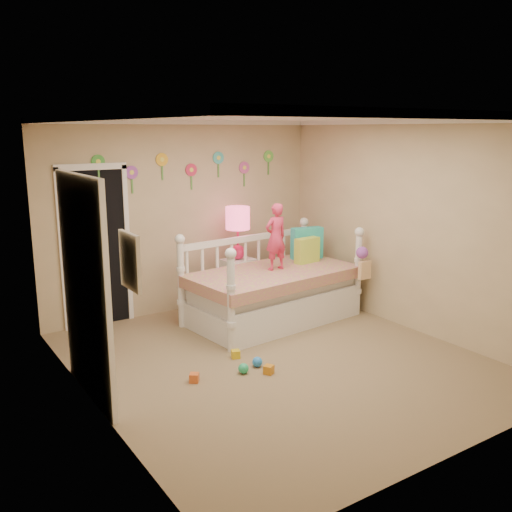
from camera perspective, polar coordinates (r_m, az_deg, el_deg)
floor at (r=6.28m, az=2.28°, el=-10.52°), size 4.00×4.50×0.01m
ceiling at (r=5.77m, az=2.52°, el=13.93°), size 4.00×4.50×0.01m
back_wall at (r=7.80m, az=-7.31°, el=3.93°), size 4.00×0.01×2.60m
left_wall at (r=5.02m, az=-16.51°, el=-1.37°), size 0.01×4.50×2.60m
right_wall at (r=7.22m, az=15.42°, el=2.88°), size 0.01×4.50×2.60m
crown_molding at (r=5.77m, az=2.51°, el=13.64°), size 4.00×4.50×0.06m
daybed at (r=7.36m, az=1.68°, el=-1.96°), size 2.37×1.43×1.23m
pillow_turquoise at (r=7.99m, az=5.18°, el=1.31°), size 0.47×0.24×0.44m
pillow_lime at (r=7.75m, az=5.20°, el=0.58°), size 0.38×0.17×0.35m
child at (r=7.28m, az=2.02°, el=1.96°), size 0.33×0.22×0.87m
nightstand at (r=7.96m, az=-1.82°, el=-2.78°), size 0.46×0.37×0.70m
table_lamp at (r=7.78m, az=-1.86°, el=3.20°), size 0.34×0.34×0.74m
closet_doorway at (r=7.38m, az=-15.94°, el=0.95°), size 0.90×0.04×2.07m
flower_decals at (r=7.68m, az=-8.01°, el=8.58°), size 3.40×0.02×0.50m
mirror_closet at (r=5.37m, az=-16.88°, el=-3.24°), size 0.07×1.30×2.10m
wall_picture at (r=4.14m, az=-12.65°, el=-0.52°), size 0.05×0.34×0.42m
hanging_bag at (r=7.52m, az=10.77°, el=-0.81°), size 0.20×0.16×0.36m
toy_scatter at (r=6.05m, az=-3.52°, el=-10.91°), size 1.22×1.50×0.11m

